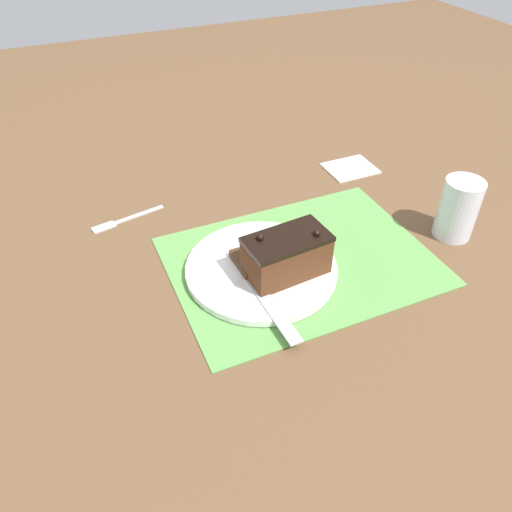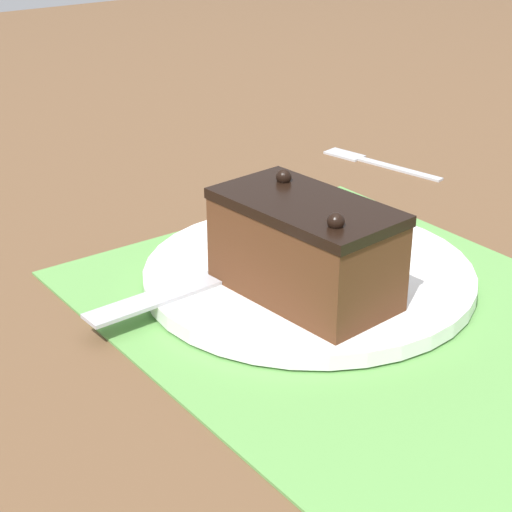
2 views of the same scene
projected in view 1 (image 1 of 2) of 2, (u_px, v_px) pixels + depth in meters
The scene contains 8 objects.
ground_plane at pixel (301, 261), 0.90m from camera, with size 3.00×3.00×0.00m, color brown.
placemat_woven at pixel (301, 260), 0.89m from camera, with size 0.46×0.34×0.00m, color #609E4C.
cake_plate at pixel (262, 269), 0.86m from camera, with size 0.26×0.26×0.01m.
chocolate_cake at pixel (286, 255), 0.83m from camera, with size 0.15×0.09×0.08m.
serving_knife at pixel (252, 278), 0.83m from camera, with size 0.03×0.23×0.01m.
drinking_glass at pixel (458, 209), 0.92m from camera, with size 0.07×0.07×0.12m.
folded_napkin at pixel (350, 168), 1.15m from camera, with size 0.11×0.09×0.01m, color white.
dessert_fork at pixel (122, 220), 0.99m from camera, with size 0.15×0.04×0.01m.
Camera 1 is at (0.35, 0.59, 0.58)m, focal length 35.00 mm.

